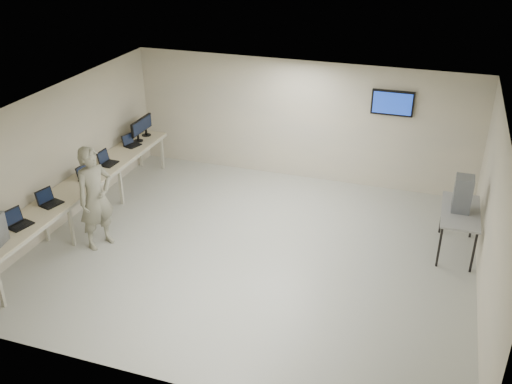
% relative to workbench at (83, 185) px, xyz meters
% --- Properties ---
extents(room, '(8.01, 7.01, 2.81)m').
position_rel_workbench_xyz_m(room, '(3.62, 0.06, 0.58)').
color(room, gray).
rests_on(room, ground).
extents(workbench, '(0.76, 6.00, 0.90)m').
position_rel_workbench_xyz_m(workbench, '(0.00, 0.00, 0.00)').
color(workbench, '#CCB98C').
rests_on(workbench, ground).
extents(laptop_0, '(0.40, 0.44, 0.30)m').
position_rel_workbench_xyz_m(laptop_0, '(-0.06, -1.84, 0.15)').
color(laptop_0, black).
rests_on(laptop_0, workbench).
extents(laptop_1, '(0.39, 0.43, 0.29)m').
position_rel_workbench_xyz_m(laptop_1, '(-0.04, -1.01, 0.15)').
color(laptop_1, black).
rests_on(laptop_1, workbench).
extents(laptop_2, '(0.30, 0.36, 0.27)m').
position_rel_workbench_xyz_m(laptop_2, '(-0.01, 0.16, 0.14)').
color(laptop_2, black).
rests_on(laptop_2, workbench).
extents(laptop_3, '(0.32, 0.39, 0.29)m').
position_rel_workbench_xyz_m(laptop_3, '(-0.01, 0.93, 0.15)').
color(laptop_3, black).
rests_on(laptop_3, workbench).
extents(laptop_4, '(0.37, 0.40, 0.27)m').
position_rel_workbench_xyz_m(laptop_4, '(-0.04, 2.00, 0.14)').
color(laptop_4, black).
rests_on(laptop_4, workbench).
extents(monitor_near, '(0.22, 0.49, 0.48)m').
position_rel_workbench_xyz_m(monitor_near, '(-0.01, 2.31, 0.37)').
color(monitor_near, black).
rests_on(monitor_near, workbench).
extents(monitor_far, '(0.22, 0.49, 0.49)m').
position_rel_workbench_xyz_m(monitor_far, '(-0.01, 2.70, 0.37)').
color(monitor_far, black).
rests_on(monitor_far, workbench).
extents(soldier, '(0.73, 0.86, 2.00)m').
position_rel_workbench_xyz_m(soldier, '(0.75, -0.69, 0.18)').
color(soldier, '#5F6149').
rests_on(soldier, ground).
extents(side_table, '(0.68, 1.45, 0.87)m').
position_rel_workbench_xyz_m(side_table, '(7.19, 1.20, -0.03)').
color(side_table, gray).
rests_on(side_table, ground).
extents(storage_bins, '(0.32, 0.35, 0.67)m').
position_rel_workbench_xyz_m(storage_bins, '(7.17, 1.20, 0.38)').
color(storage_bins, gray).
rests_on(storage_bins, side_table).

